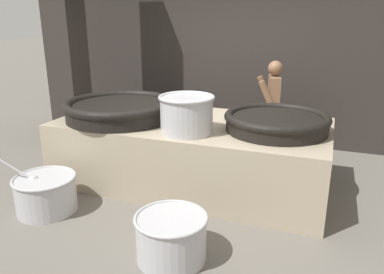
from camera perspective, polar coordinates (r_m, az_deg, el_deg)
name	(u,v)px	position (r m, az deg, el deg)	size (l,w,h in m)	color
ground_plane	(192,181)	(5.16, 0.00, -6.71)	(60.00, 60.00, 0.00)	#666059
back_wall	(237,11)	(6.75, 6.80, 18.50)	(7.96, 0.24, 4.48)	#2D2826
support_pillar	(63,11)	(6.51, -19.08, 17.74)	(0.49, 0.49, 4.48)	#2D2826
hearth_platform	(192,152)	(5.00, 0.00, -2.30)	(3.48, 1.70, 0.84)	tan
giant_wok_near	(120,108)	(5.09, -10.88, 4.30)	(1.48, 1.48, 0.25)	black
giant_wok_far	(277,121)	(4.55, 12.76, 2.32)	(1.24, 1.24, 0.22)	black
stock_pot	(187,113)	(4.34, -0.82, 3.61)	(0.65, 0.65, 0.44)	#B7B7BC
cook	(272,108)	(5.77, 12.11, 4.31)	(0.43, 0.61, 1.54)	brown
prep_bowl_vegetables	(46,192)	(4.64, -21.40, -7.81)	(0.89, 0.71, 0.69)	#B7B7BC
prep_bowl_meat	(171,236)	(3.53, -3.18, -14.76)	(0.68, 0.68, 0.44)	#B7B7BC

